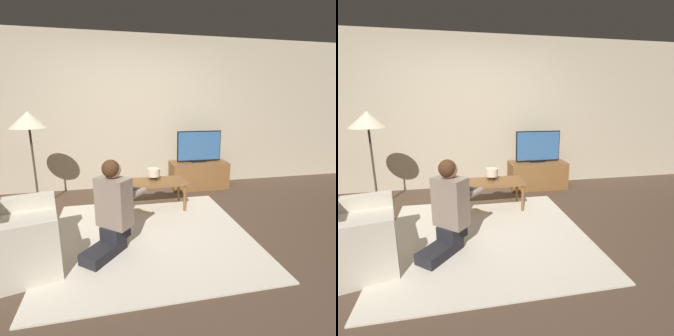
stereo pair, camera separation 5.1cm
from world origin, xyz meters
TOP-DOWN VIEW (x-y plane):
  - ground_plane at (0.00, 0.00)m, footprint 10.00×10.00m
  - wall_back at (0.00, 1.93)m, footprint 10.00×0.06m
  - rug at (0.00, 0.00)m, footprint 2.24×2.18m
  - tv_stand at (1.11, 1.61)m, footprint 1.00×0.48m
  - tv at (1.11, 1.61)m, footprint 0.79×0.08m
  - coffee_table at (0.18, 0.77)m, footprint 0.87×0.44m
  - floor_lamp at (-1.47, 1.14)m, footprint 0.50×0.50m
  - armchair at (-1.39, -0.33)m, footprint 1.01×1.01m
  - person_kneeling at (-0.41, -0.21)m, footprint 0.72×0.79m
  - table_lamp at (0.17, 0.81)m, footprint 0.18×0.18m

SIDE VIEW (x-z plane):
  - ground_plane at x=0.00m, z-range 0.00..0.00m
  - rug at x=0.00m, z-range 0.00..0.02m
  - tv_stand at x=1.11m, z-range 0.00..0.47m
  - armchair at x=-1.39m, z-range -0.17..0.75m
  - coffee_table at x=0.18m, z-range 0.16..0.59m
  - person_kneeling at x=-0.41m, z-range -0.01..0.94m
  - table_lamp at x=0.17m, z-range 0.44..0.61m
  - tv at x=1.11m, z-range 0.47..1.02m
  - floor_lamp at x=-1.47m, z-range 0.52..1.91m
  - wall_back at x=0.00m, z-range 0.00..2.60m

